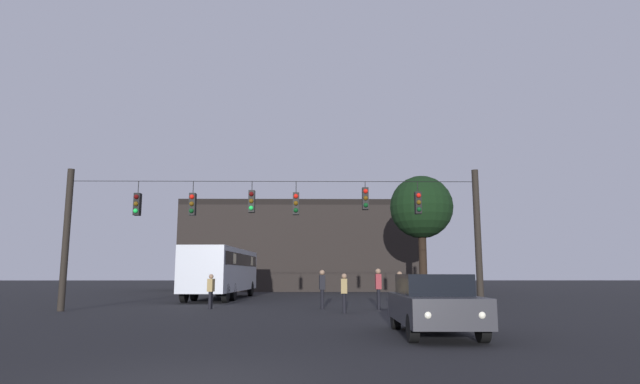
{
  "coord_description": "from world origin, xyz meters",
  "views": [
    {
      "loc": [
        1.74,
        -7.54,
        1.54
      ],
      "look_at": [
        1.97,
        12.71,
        4.73
      ],
      "focal_mm": 29.1,
      "sensor_mm": 36.0,
      "label": 1
    }
  ],
  "objects": [
    {
      "name": "ground_plane",
      "position": [
        0.0,
        24.5,
        0.0
      ],
      "size": [
        168.0,
        168.0,
        0.0
      ],
      "primitive_type": "plane",
      "color": "black",
      "rests_on": "ground"
    },
    {
      "name": "overhead_signal_span",
      "position": [
        0.06,
        14.4,
        3.61
      ],
      "size": [
        17.69,
        0.44,
        5.97
      ],
      "color": "black",
      "rests_on": "ground"
    },
    {
      "name": "city_bus",
      "position": [
        -3.89,
        24.73,
        1.87
      ],
      "size": [
        2.97,
        11.09,
        3.0
      ],
      "color": "#B7BCC6",
      "rests_on": "ground"
    },
    {
      "name": "car_near_right",
      "position": [
        4.79,
        5.9,
        0.8
      ],
      "size": [
        1.88,
        4.37,
        1.52
      ],
      "color": "#2D2D33",
      "rests_on": "ground"
    },
    {
      "name": "pedestrian_crossing_left",
      "position": [
        2.1,
        15.63,
        0.96
      ],
      "size": [
        0.27,
        0.38,
        1.69
      ],
      "color": "black",
      "rests_on": "ground"
    },
    {
      "name": "pedestrian_crossing_center",
      "position": [
        2.94,
        13.24,
        0.86
      ],
      "size": [
        0.27,
        0.38,
        1.54
      ],
      "color": "black",
      "rests_on": "ground"
    },
    {
      "name": "pedestrian_crossing_right",
      "position": [
        -2.81,
        15.76,
        0.84
      ],
      "size": [
        0.29,
        0.39,
        1.51
      ],
      "color": "black",
      "rests_on": "ground"
    },
    {
      "name": "pedestrian_near_bus",
      "position": [
        4.54,
        15.26,
        0.99
      ],
      "size": [
        0.24,
        0.36,
        1.75
      ],
      "color": "black",
      "rests_on": "ground"
    },
    {
      "name": "pedestrian_trailing",
      "position": [
        5.57,
        15.86,
        0.92
      ],
      "size": [
        0.28,
        0.39,
        1.63
      ],
      "color": "black",
      "rests_on": "ground"
    },
    {
      "name": "corner_building",
      "position": [
        0.42,
        41.26,
        3.94
      ],
      "size": [
        20.69,
        9.33,
        7.88
      ],
      "color": "black",
      "rests_on": "ground"
    },
    {
      "name": "tree_left_silhouette",
      "position": [
        9.19,
        28.07,
        6.04
      ],
      "size": [
        4.34,
        4.34,
        8.27
      ],
      "color": "black",
      "rests_on": "ground"
    }
  ]
}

